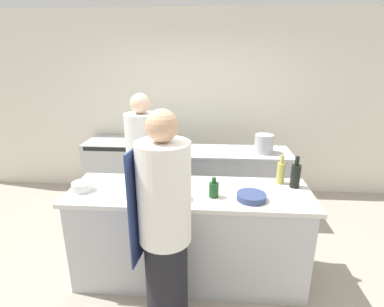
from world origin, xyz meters
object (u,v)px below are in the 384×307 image
object	(u,v)px
chef_at_stove	(144,169)
bottle_wine	(296,175)
chef_at_prep_near	(165,230)
bowl_wooden_salad	(139,182)
stockpot	(264,144)
bottle_olive_oil	(214,189)
bowl_ceramic_blue	(179,195)
bowl_mixing_large	(251,197)
bottle_vinegar	(281,172)
bottle_sauce	(133,181)
bottle_cooking_oil	(158,180)
bowl_prep_small	(82,186)
oven_range	(115,168)
cup	(161,180)

from	to	relation	value
chef_at_stove	bottle_wine	size ratio (longest dim) A/B	5.65
chef_at_prep_near	bowl_wooden_salad	bearing A→B (deg)	33.59
chef_at_stove	stockpot	size ratio (longest dim) A/B	7.29
bottle_olive_oil	bowl_ceramic_blue	bearing A→B (deg)	-167.56
bowl_mixing_large	stockpot	world-z (taller)	stockpot
bottle_vinegar	bowl_wooden_salad	world-z (taller)	bottle_vinegar
chef_at_stove	bottle_sauce	distance (m)	0.83
bottle_olive_oil	bottle_cooking_oil	bearing A→B (deg)	171.04
chef_at_prep_near	chef_at_stove	bearing A→B (deg)	25.58
bowl_prep_small	stockpot	size ratio (longest dim) A/B	0.79
chef_at_stove	bottle_wine	xyz separation A→B (m)	(1.59, -0.55, 0.19)
bowl_ceramic_blue	bottle_olive_oil	bearing A→B (deg)	12.44
chef_at_stove	stockpot	distance (m)	1.56
oven_range	bottle_olive_oil	size ratio (longest dim) A/B	4.95
bowl_wooden_salad	chef_at_stove	bearing A→B (deg)	98.71
bowl_mixing_large	bowl_wooden_salad	size ratio (longest dim) A/B	1.04
bottle_vinegar	bowl_prep_small	distance (m)	1.90
bottle_cooking_oil	cup	bearing A→B (deg)	84.03
bottle_vinegar	bowl_prep_small	world-z (taller)	bottle_vinegar
bottle_cooking_oil	oven_range	bearing A→B (deg)	119.86
bottle_cooking_oil	bottle_wine	bearing A→B (deg)	8.03
bottle_olive_oil	bowl_prep_small	world-z (taller)	bottle_olive_oil
bottle_sauce	cup	world-z (taller)	bottle_sauce
bottle_vinegar	stockpot	world-z (taller)	bottle_vinegar
bottle_olive_oil	bottle_wine	distance (m)	0.82
bottle_cooking_oil	stockpot	distance (m)	1.70
bottle_olive_oil	bottle_vinegar	world-z (taller)	bottle_vinegar
bottle_wine	cup	xyz separation A→B (m)	(-1.28, -0.06, -0.07)
bottle_wine	bowl_wooden_salad	bearing A→B (deg)	-177.58
oven_range	bottle_sauce	size ratio (longest dim) A/B	2.94
bottle_sauce	bowl_ceramic_blue	world-z (taller)	bottle_sauce
chef_at_stove	cup	world-z (taller)	chef_at_stove
bottle_cooking_oil	bowl_wooden_salad	xyz separation A→B (m)	(-0.21, 0.12, -0.08)
bottle_vinegar	bowl_ceramic_blue	bearing A→B (deg)	-156.51
bottle_wine	bowl_prep_small	world-z (taller)	bottle_wine
chef_at_stove	bowl_mixing_large	world-z (taller)	chef_at_stove
oven_range	cup	xyz separation A→B (m)	(1.03, -1.65, 0.54)
bottle_sauce	bowl_wooden_salad	xyz separation A→B (m)	(-0.00, 0.19, -0.09)
bottle_olive_oil	cup	world-z (taller)	bottle_olive_oil
oven_range	bowl_ceramic_blue	bearing A→B (deg)	-57.28
chef_at_prep_near	bottle_sauce	size ratio (longest dim) A/B	5.85
chef_at_prep_near	cup	world-z (taller)	chef_at_prep_near
chef_at_prep_near	bottle_cooking_oil	xyz separation A→B (m)	(-0.16, 0.60, 0.15)
chef_at_stove	bottle_sauce	size ratio (longest dim) A/B	5.66
cup	stockpot	size ratio (longest dim) A/B	0.44
bottle_vinegar	bowl_prep_small	size ratio (longest dim) A/B	1.53
oven_range	bottle_sauce	bearing A→B (deg)	-66.30
bowl_mixing_large	bottle_cooking_oil	bearing A→B (deg)	172.28
bottle_vinegar	bottle_wine	world-z (taller)	bottle_wine
oven_range	chef_at_prep_near	xyz separation A→B (m)	(1.18, -2.37, 0.45)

